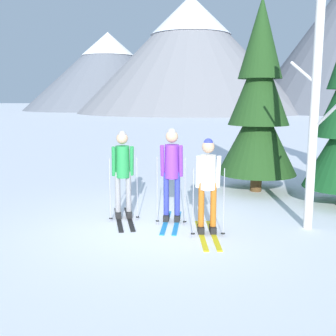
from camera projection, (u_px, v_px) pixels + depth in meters
ground_plane at (158, 225)px, 7.94m from camera, size 400.00×400.00×0.00m
skier_in_green at (123, 169)px, 8.25m from camera, size 0.78×1.70×1.81m
skier_in_purple at (172, 169)px, 8.01m from camera, size 0.61×1.56×1.87m
skier_in_white at (208, 180)px, 7.29m from camera, size 0.61×1.66×1.75m
pine_tree_far at (259, 105)px, 10.49m from camera, size 2.05×2.05×4.96m
birch_tree_tall at (314, 113)px, 7.39m from camera, size 0.67×1.26×4.32m
mountain_ridge_distant at (232, 51)px, 73.85m from camera, size 83.30×52.39×25.98m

